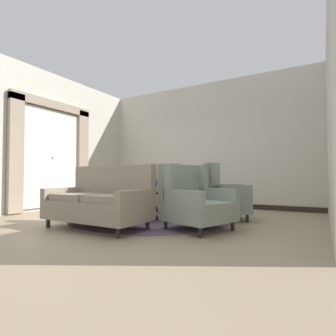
{
  "coord_description": "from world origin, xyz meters",
  "views": [
    {
      "loc": [
        2.84,
        -4.0,
        0.8
      ],
      "look_at": [
        0.15,
        0.66,
        0.97
      ],
      "focal_mm": 28.75,
      "sensor_mm": 36.0,
      "label": 1
    }
  ],
  "objects_px": {
    "armchair_near_window": "(109,194)",
    "side_table": "(202,197)",
    "armchair_near_sideboard": "(195,202)",
    "porcelain_vase": "(153,182)",
    "armchair_back_corner": "(220,196)",
    "coffee_table": "(152,196)",
    "armchair_far_left": "(165,192)",
    "settee": "(100,202)"
  },
  "relations": [
    {
      "from": "armchair_far_left",
      "to": "side_table",
      "type": "xyz_separation_m",
      "value": [
        1.18,
        -0.6,
        -0.04
      ]
    },
    {
      "from": "armchair_near_sideboard",
      "to": "side_table",
      "type": "distance_m",
      "value": 1.1
    },
    {
      "from": "porcelain_vase",
      "to": "side_table",
      "type": "bearing_deg",
      "value": 38.47
    },
    {
      "from": "armchair_far_left",
      "to": "armchair_near_sideboard",
      "type": "bearing_deg",
      "value": 112.22
    },
    {
      "from": "porcelain_vase",
      "to": "coffee_table",
      "type": "bearing_deg",
      "value": 162.41
    },
    {
      "from": "armchair_near_window",
      "to": "armchair_near_sideboard",
      "type": "bearing_deg",
      "value": 73.79
    },
    {
      "from": "armchair_near_sideboard",
      "to": "coffee_table",
      "type": "bearing_deg",
      "value": 86.06
    },
    {
      "from": "armchair_back_corner",
      "to": "armchair_near_sideboard",
      "type": "bearing_deg",
      "value": 149.0
    },
    {
      "from": "armchair_back_corner",
      "to": "armchair_far_left",
      "type": "relative_size",
      "value": 0.99
    },
    {
      "from": "coffee_table",
      "to": "armchair_back_corner",
      "type": "distance_m",
      "value": 1.29
    },
    {
      "from": "porcelain_vase",
      "to": "armchair_far_left",
      "type": "bearing_deg",
      "value": 110.19
    },
    {
      "from": "porcelain_vase",
      "to": "side_table",
      "type": "xyz_separation_m",
      "value": [
        0.74,
        0.59,
        -0.28
      ]
    },
    {
      "from": "armchair_near_window",
      "to": "settee",
      "type": "bearing_deg",
      "value": 36.75
    },
    {
      "from": "coffee_table",
      "to": "settee",
      "type": "bearing_deg",
      "value": -101.71
    },
    {
      "from": "armchair_far_left",
      "to": "armchair_near_sideboard",
      "type": "relative_size",
      "value": 0.99
    },
    {
      "from": "porcelain_vase",
      "to": "settee",
      "type": "relative_size",
      "value": 0.23
    },
    {
      "from": "coffee_table",
      "to": "armchair_far_left",
      "type": "relative_size",
      "value": 0.89
    },
    {
      "from": "armchair_back_corner",
      "to": "armchair_far_left",
      "type": "height_order",
      "value": "armchair_far_left"
    },
    {
      "from": "coffee_table",
      "to": "armchair_near_window",
      "type": "xyz_separation_m",
      "value": [
        -1.22,
        0.17,
        -0.02
      ]
    },
    {
      "from": "coffee_table",
      "to": "armchair_near_sideboard",
      "type": "height_order",
      "value": "armchair_near_sideboard"
    },
    {
      "from": "settee",
      "to": "armchair_back_corner",
      "type": "distance_m",
      "value": 2.2
    },
    {
      "from": "armchair_near_sideboard",
      "to": "settee",
      "type": "bearing_deg",
      "value": 135.22
    },
    {
      "from": "side_table",
      "to": "armchair_back_corner",
      "type": "bearing_deg",
      "value": 3.94
    },
    {
      "from": "armchair_back_corner",
      "to": "armchair_near_window",
      "type": "bearing_deg",
      "value": 71.31
    },
    {
      "from": "coffee_table",
      "to": "armchair_near_window",
      "type": "relative_size",
      "value": 1.0
    },
    {
      "from": "settee",
      "to": "armchair_far_left",
      "type": "relative_size",
      "value": 1.51
    },
    {
      "from": "armchair_near_window",
      "to": "side_table",
      "type": "distance_m",
      "value": 2.04
    },
    {
      "from": "porcelain_vase",
      "to": "armchair_near_window",
      "type": "bearing_deg",
      "value": 171.67
    },
    {
      "from": "armchair_near_window",
      "to": "side_table",
      "type": "xyz_separation_m",
      "value": [
        2.0,
        0.41,
        -0.01
      ]
    },
    {
      "from": "armchair_back_corner",
      "to": "coffee_table",
      "type": "bearing_deg",
      "value": 88.87
    },
    {
      "from": "armchair_back_corner",
      "to": "side_table",
      "type": "bearing_deg",
      "value": 64.83
    },
    {
      "from": "armchair_back_corner",
      "to": "armchair_near_sideboard",
      "type": "xyz_separation_m",
      "value": [
        -0.04,
        -1.08,
        -0.03
      ]
    },
    {
      "from": "settee",
      "to": "armchair_far_left",
      "type": "bearing_deg",
      "value": 94.87
    },
    {
      "from": "armchair_back_corner",
      "to": "settee",
      "type": "bearing_deg",
      "value": 112.44
    },
    {
      "from": "armchair_far_left",
      "to": "armchair_near_window",
      "type": "distance_m",
      "value": 1.3
    },
    {
      "from": "porcelain_vase",
      "to": "side_table",
      "type": "relative_size",
      "value": 0.55
    },
    {
      "from": "armchair_near_sideboard",
      "to": "side_table",
      "type": "bearing_deg",
      "value": 36.21
    },
    {
      "from": "coffee_table",
      "to": "settee",
      "type": "xyz_separation_m",
      "value": [
        -0.23,
        -1.12,
        -0.04
      ]
    },
    {
      "from": "coffee_table",
      "to": "armchair_near_sideboard",
      "type": "distance_m",
      "value": 1.2
    },
    {
      "from": "armchair_back_corner",
      "to": "side_table",
      "type": "distance_m",
      "value": 0.35
    },
    {
      "from": "settee",
      "to": "porcelain_vase",
      "type": "bearing_deg",
      "value": 76.97
    },
    {
      "from": "armchair_far_left",
      "to": "porcelain_vase",
      "type": "bearing_deg",
      "value": 90.24
    }
  ]
}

